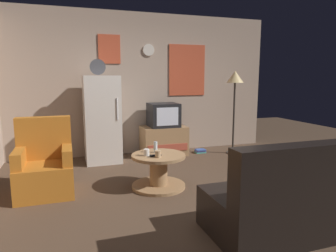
# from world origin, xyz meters

# --- Properties ---
(ground_plane) EXTENTS (12.00, 12.00, 0.00)m
(ground_plane) POSITION_xyz_m (0.00, 0.00, 0.00)
(ground_plane) COLOR #4C3828
(wall_with_art) EXTENTS (5.20, 0.12, 2.67)m
(wall_with_art) POSITION_xyz_m (0.01, 2.45, 1.34)
(wall_with_art) COLOR tan
(wall_with_art) RESTS_ON ground_plane
(fridge) EXTENTS (0.60, 0.62, 1.77)m
(fridge) POSITION_xyz_m (-0.85, 1.97, 0.75)
(fridge) COLOR silver
(fridge) RESTS_ON ground_plane
(tv_stand) EXTENTS (0.84, 0.53, 0.55)m
(tv_stand) POSITION_xyz_m (0.30, 2.06, 0.27)
(tv_stand) COLOR #9E754C
(tv_stand) RESTS_ON ground_plane
(crt_tv) EXTENTS (0.54, 0.51, 0.44)m
(crt_tv) POSITION_xyz_m (0.30, 2.06, 0.77)
(crt_tv) COLOR black
(crt_tv) RESTS_ON tv_stand
(standing_lamp) EXTENTS (0.32, 0.32, 1.59)m
(standing_lamp) POSITION_xyz_m (1.62, 1.75, 1.36)
(standing_lamp) COLOR #332D28
(standing_lamp) RESTS_ON ground_plane
(coffee_table) EXTENTS (0.72, 0.72, 0.46)m
(coffee_table) POSITION_xyz_m (-0.29, 0.41, 0.23)
(coffee_table) COLOR #9E754C
(coffee_table) RESTS_ON ground_plane
(wine_glass) EXTENTS (0.05, 0.05, 0.15)m
(wine_glass) POSITION_xyz_m (-0.30, 0.53, 0.53)
(wine_glass) COLOR silver
(wine_glass) RESTS_ON coffee_table
(mug_ceramic_white) EXTENTS (0.08, 0.08, 0.09)m
(mug_ceramic_white) POSITION_xyz_m (-0.46, 0.40, 0.50)
(mug_ceramic_white) COLOR silver
(mug_ceramic_white) RESTS_ON coffee_table
(mug_ceramic_tan) EXTENTS (0.08, 0.08, 0.09)m
(mug_ceramic_tan) POSITION_xyz_m (-0.34, 0.27, 0.50)
(mug_ceramic_tan) COLOR tan
(mug_ceramic_tan) RESTS_ON coffee_table
(remote_control) EXTENTS (0.15, 0.05, 0.02)m
(remote_control) POSITION_xyz_m (-0.36, 0.33, 0.47)
(remote_control) COLOR black
(remote_control) RESTS_ON coffee_table
(armchair) EXTENTS (0.68, 0.68, 0.96)m
(armchair) POSITION_xyz_m (-1.72, 0.69, 0.34)
(armchair) COLOR #B2661E
(armchair) RESTS_ON ground_plane
(couch) EXTENTS (1.70, 0.80, 0.92)m
(couch) POSITION_xyz_m (0.63, -1.15, 0.31)
(couch) COLOR black
(couch) RESTS_ON ground_plane
(book_stack) EXTENTS (0.20, 0.14, 0.07)m
(book_stack) POSITION_xyz_m (1.03, 1.97, 0.04)
(book_stack) COLOR teal
(book_stack) RESTS_ON ground_plane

